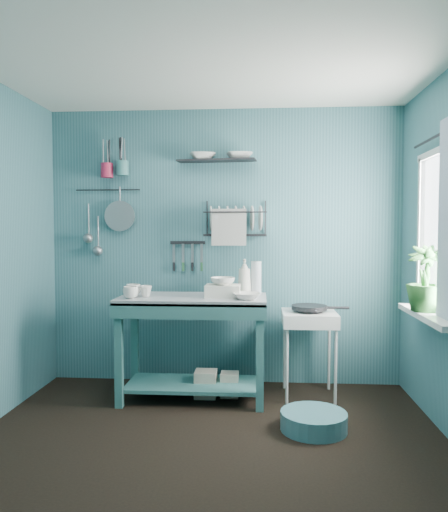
# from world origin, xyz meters

# --- Properties ---
(floor) EXTENTS (3.20, 3.20, 0.00)m
(floor) POSITION_xyz_m (0.00, 0.00, 0.00)
(floor) COLOR black
(floor) RESTS_ON ground
(ceiling) EXTENTS (3.20, 3.20, 0.00)m
(ceiling) POSITION_xyz_m (0.00, 0.00, 2.50)
(ceiling) COLOR silver
(ceiling) RESTS_ON ground
(wall_back) EXTENTS (3.20, 0.00, 3.20)m
(wall_back) POSITION_xyz_m (0.00, 1.50, 1.25)
(wall_back) COLOR #34646C
(wall_back) RESTS_ON ground
(wall_front) EXTENTS (3.20, 0.00, 3.20)m
(wall_front) POSITION_xyz_m (0.00, -1.50, 1.25)
(wall_front) COLOR #34646C
(wall_front) RESTS_ON ground
(work_counter) EXTENTS (1.23, 0.65, 0.86)m
(work_counter) POSITION_xyz_m (-0.22, 1.01, 0.43)
(work_counter) COLOR #356F6D
(work_counter) RESTS_ON floor
(mug_left) EXTENTS (0.12, 0.12, 0.10)m
(mug_left) POSITION_xyz_m (-0.70, 0.85, 0.91)
(mug_left) COLOR silver
(mug_left) RESTS_ON work_counter
(mug_mid) EXTENTS (0.14, 0.14, 0.09)m
(mug_mid) POSITION_xyz_m (-0.60, 0.95, 0.90)
(mug_mid) COLOR silver
(mug_mid) RESTS_ON work_counter
(mug_right) EXTENTS (0.17, 0.17, 0.10)m
(mug_right) POSITION_xyz_m (-0.72, 1.01, 0.91)
(mug_right) COLOR silver
(mug_right) RESTS_ON work_counter
(wash_tub) EXTENTS (0.28, 0.22, 0.10)m
(wash_tub) POSITION_xyz_m (0.03, 0.99, 0.91)
(wash_tub) COLOR silver
(wash_tub) RESTS_ON work_counter
(tub_bowl) EXTENTS (0.20, 0.20, 0.06)m
(tub_bowl) POSITION_xyz_m (0.03, 0.99, 0.99)
(tub_bowl) COLOR silver
(tub_bowl) RESTS_ON wash_tub
(soap_bottle) EXTENTS (0.12, 0.12, 0.30)m
(soap_bottle) POSITION_xyz_m (0.20, 1.21, 1.01)
(soap_bottle) COLOR silver
(soap_bottle) RESTS_ON work_counter
(water_bottle) EXTENTS (0.09, 0.09, 0.28)m
(water_bottle) POSITION_xyz_m (0.30, 1.23, 1.00)
(water_bottle) COLOR silver
(water_bottle) RESTS_ON work_counter
(counter_bowl) EXTENTS (0.22, 0.22, 0.05)m
(counter_bowl) POSITION_xyz_m (0.23, 0.86, 0.88)
(counter_bowl) COLOR silver
(counter_bowl) RESTS_ON work_counter
(hotplate_stand) EXTENTS (0.45, 0.45, 0.72)m
(hotplate_stand) POSITION_xyz_m (0.75, 1.14, 0.36)
(hotplate_stand) COLOR silver
(hotplate_stand) RESTS_ON floor
(frying_pan) EXTENTS (0.30, 0.30, 0.03)m
(frying_pan) POSITION_xyz_m (0.75, 1.14, 0.76)
(frying_pan) COLOR black
(frying_pan) RESTS_ON hotplate_stand
(knife_strip) EXTENTS (0.32, 0.03, 0.03)m
(knife_strip) POSITION_xyz_m (-0.33, 1.47, 1.29)
(knife_strip) COLOR black
(knife_strip) RESTS_ON wall_back
(dish_rack) EXTENTS (0.57, 0.30, 0.32)m
(dish_rack) POSITION_xyz_m (0.11, 1.37, 1.51)
(dish_rack) COLOR black
(dish_rack) RESTS_ON wall_back
(upper_shelf) EXTENTS (0.71, 0.25, 0.01)m
(upper_shelf) POSITION_xyz_m (-0.06, 1.40, 2.02)
(upper_shelf) COLOR black
(upper_shelf) RESTS_ON wall_back
(shelf_bowl_left) EXTENTS (0.27, 0.27, 0.06)m
(shelf_bowl_left) POSITION_xyz_m (-0.18, 1.40, 2.09)
(shelf_bowl_left) COLOR silver
(shelf_bowl_left) RESTS_ON upper_shelf
(shelf_bowl_right) EXTENTS (0.27, 0.27, 0.06)m
(shelf_bowl_right) POSITION_xyz_m (0.15, 1.40, 2.01)
(shelf_bowl_right) COLOR silver
(shelf_bowl_right) RESTS_ON upper_shelf
(utensil_cup_magenta) EXTENTS (0.11, 0.11, 0.13)m
(utensil_cup_magenta) POSITION_xyz_m (-1.06, 1.42, 1.95)
(utensil_cup_magenta) COLOR #B62143
(utensil_cup_magenta) RESTS_ON wall_back
(utensil_cup_teal) EXTENTS (0.11, 0.11, 0.13)m
(utensil_cup_teal) POSITION_xyz_m (-0.92, 1.42, 1.97)
(utensil_cup_teal) COLOR #3B7A78
(utensil_cup_teal) RESTS_ON wall_back
(colander) EXTENTS (0.28, 0.03, 0.28)m
(colander) POSITION_xyz_m (-0.96, 1.45, 1.53)
(colander) COLOR gray
(colander) RESTS_ON wall_back
(ladle_outer) EXTENTS (0.01, 0.01, 0.30)m
(ladle_outer) POSITION_xyz_m (-1.25, 1.46, 1.50)
(ladle_outer) COLOR gray
(ladle_outer) RESTS_ON wall_back
(ladle_inner) EXTENTS (0.01, 0.01, 0.30)m
(ladle_inner) POSITION_xyz_m (-1.16, 1.46, 1.38)
(ladle_inner) COLOR gray
(ladle_inner) RESTS_ON wall_back
(hook_rail) EXTENTS (0.60, 0.01, 0.01)m
(hook_rail) POSITION_xyz_m (-1.07, 1.47, 1.77)
(hook_rail) COLOR black
(hook_rail) RESTS_ON wall_back
(window_glass) EXTENTS (0.00, 1.10, 1.10)m
(window_glass) POSITION_xyz_m (1.59, 0.45, 1.40)
(window_glass) COLOR white
(window_glass) RESTS_ON wall_right
(windowsill) EXTENTS (0.16, 0.95, 0.04)m
(windowsill) POSITION_xyz_m (1.50, 0.45, 0.81)
(windowsill) COLOR silver
(windowsill) RESTS_ON wall_right
(curtain_rod) EXTENTS (0.02, 1.05, 0.02)m
(curtain_rod) POSITION_xyz_m (1.54, 0.45, 2.05)
(curtain_rod) COLOR black
(curtain_rod) RESTS_ON wall_right
(potted_plant) EXTENTS (0.31, 0.31, 0.47)m
(potted_plant) POSITION_xyz_m (1.50, 0.53, 1.06)
(potted_plant) COLOR #245A24
(potted_plant) RESTS_ON windowsill
(storage_tin_large) EXTENTS (0.18, 0.18, 0.22)m
(storage_tin_large) POSITION_xyz_m (-0.12, 1.06, 0.11)
(storage_tin_large) COLOR tan
(storage_tin_large) RESTS_ON floor
(storage_tin_small) EXTENTS (0.15, 0.15, 0.20)m
(storage_tin_small) POSITION_xyz_m (0.08, 1.09, 0.10)
(storage_tin_small) COLOR tan
(storage_tin_small) RESTS_ON floor
(floor_basin) EXTENTS (0.47, 0.47, 0.13)m
(floor_basin) POSITION_xyz_m (0.71, 0.41, 0.07)
(floor_basin) COLOR teal
(floor_basin) RESTS_ON floor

